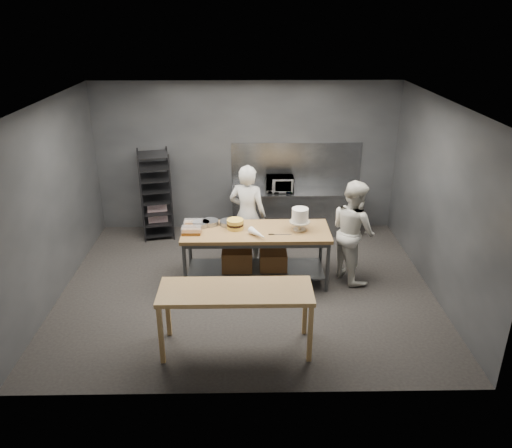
{
  "coord_description": "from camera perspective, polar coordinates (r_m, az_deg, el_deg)",
  "views": [
    {
      "loc": [
        0.02,
        -7.19,
        4.22
      ],
      "look_at": [
        0.15,
        0.18,
        1.05
      ],
      "focal_mm": 35.0,
      "sensor_mm": 36.0,
      "label": 1
    }
  ],
  "objects": [
    {
      "name": "ground",
      "position": [
        8.34,
        -1.03,
        -7.14
      ],
      "size": [
        6.0,
        6.0,
        0.0
      ],
      "primitive_type": "plane",
      "color": "black",
      "rests_on": "ground"
    },
    {
      "name": "near_counter",
      "position": [
        6.54,
        -2.34,
        -8.15
      ],
      "size": [
        2.0,
        0.7,
        0.9
      ],
      "color": "olive",
      "rests_on": "ground"
    },
    {
      "name": "chef_behind",
      "position": [
        8.76,
        -0.98,
        1.07
      ],
      "size": [
        0.76,
        0.61,
        1.81
      ],
      "primitive_type": "imported",
      "rotation": [
        0.0,
        0.0,
        2.84
      ],
      "color": "silver",
      "rests_on": "ground"
    },
    {
      "name": "microwave",
      "position": [
        9.91,
        2.73,
        4.61
      ],
      "size": [
        0.54,
        0.37,
        0.3
      ],
      "primitive_type": "imported",
      "color": "black",
      "rests_on": "back_counter"
    },
    {
      "name": "offset_spatula",
      "position": [
        7.96,
        2.39,
        -1.2
      ],
      "size": [
        0.36,
        0.02,
        0.02
      ],
      "color": "slate",
      "rests_on": "work_table"
    },
    {
      "name": "cake_pans",
      "position": [
        8.32,
        -4.89,
        0.11
      ],
      "size": [
        0.73,
        0.35,
        0.07
      ],
      "color": "gray",
      "rests_on": "work_table"
    },
    {
      "name": "speed_rack",
      "position": [
        10.04,
        -11.36,
        3.25
      ],
      "size": [
        0.72,
        0.76,
        1.75
      ],
      "color": "black",
      "rests_on": "ground"
    },
    {
      "name": "chef_right",
      "position": [
        8.38,
        11.03,
        -0.77
      ],
      "size": [
        0.94,
        1.04,
        1.73
      ],
      "primitive_type": "imported",
      "rotation": [
        0.0,
        0.0,
        1.99
      ],
      "color": "silver",
      "rests_on": "ground"
    },
    {
      "name": "back_wall",
      "position": [
        10.06,
        -1.1,
        7.6
      ],
      "size": [
        6.0,
        0.04,
        3.0
      ],
      "primitive_type": "cube",
      "color": "#4C4F54",
      "rests_on": "ground"
    },
    {
      "name": "piping_bag",
      "position": [
        7.84,
        0.21,
        -1.14
      ],
      "size": [
        0.32,
        0.38,
        0.12
      ],
      "primitive_type": "cone",
      "rotation": [
        1.57,
        0.0,
        0.62
      ],
      "color": "white",
      "rests_on": "work_table"
    },
    {
      "name": "frosted_cake_stand",
      "position": [
        8.06,
        5.05,
        0.86
      ],
      "size": [
        0.34,
        0.34,
        0.38
      ],
      "color": "#BFB399",
      "rests_on": "work_table"
    },
    {
      "name": "pastry_clamshells",
      "position": [
        8.16,
        -7.28,
        -0.33
      ],
      "size": [
        0.32,
        0.48,
        0.11
      ],
      "color": "#A86521",
      "rests_on": "work_table"
    },
    {
      "name": "back_counter",
      "position": [
        10.14,
        4.6,
        1.41
      ],
      "size": [
        2.6,
        0.6,
        0.9
      ],
      "color": "slate",
      "rests_on": "ground"
    },
    {
      "name": "layer_cake",
      "position": [
        8.15,
        -2.39,
        -0.01
      ],
      "size": [
        0.27,
        0.27,
        0.16
      ],
      "color": "#E5CA49",
      "rests_on": "work_table"
    },
    {
      "name": "splashback_panel",
      "position": [
        10.13,
        4.61,
        6.76
      ],
      "size": [
        2.6,
        0.02,
        0.9
      ],
      "primitive_type": "cube",
      "color": "slate",
      "rests_on": "back_counter"
    },
    {
      "name": "work_table",
      "position": [
        8.27,
        -0.17,
        -2.9
      ],
      "size": [
        2.4,
        0.9,
        0.92
      ],
      "color": "brown",
      "rests_on": "ground"
    }
  ]
}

